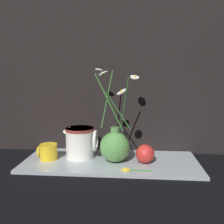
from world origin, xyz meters
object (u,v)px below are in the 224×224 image
at_px(vase_with_flowers, 115,145).
at_px(orange_fruit, 145,154).
at_px(ceramic_pitcher, 81,141).
at_px(yellow_mug, 48,152).

distance_m(vase_with_flowers, orange_fruit, 0.13).
relative_size(ceramic_pitcher, orange_fruit, 1.75).
relative_size(vase_with_flowers, ceramic_pitcher, 2.57).
relative_size(vase_with_flowers, orange_fruit, 4.50).
relative_size(vase_with_flowers, yellow_mug, 4.61).
distance_m(vase_with_flowers, yellow_mug, 0.28).
xyz_separation_m(vase_with_flowers, ceramic_pitcher, (-0.15, 0.04, 0.00)).
bearing_deg(yellow_mug, orange_fruit, -1.20).
bearing_deg(ceramic_pitcher, orange_fruit, -9.62).
distance_m(vase_with_flowers, ceramic_pitcher, 0.15).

